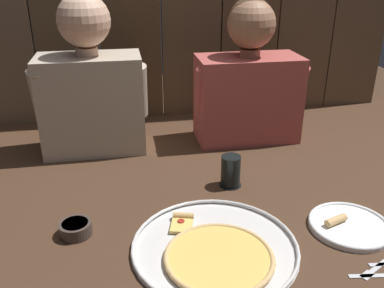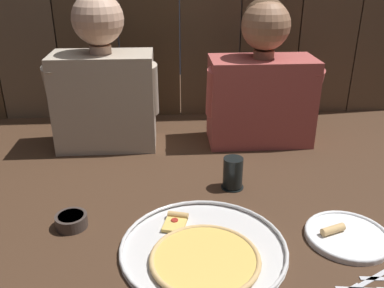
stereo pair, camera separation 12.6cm
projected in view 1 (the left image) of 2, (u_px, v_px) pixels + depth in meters
The scene contains 9 objects.
ground_plane at pixel (196, 212), 1.25m from camera, with size 3.20×3.20×0.00m, color #422B1C.
pizza_tray at pixel (216, 250), 1.07m from camera, with size 0.44×0.44×0.03m.
dinner_plate at pixel (349, 225), 1.17m from camera, with size 0.23×0.23×0.03m.
drinking_glass at pixel (231, 171), 1.37m from camera, with size 0.08×0.08×0.11m.
dipping_bowl at pixel (75, 228), 1.14m from camera, with size 0.09×0.09×0.04m.
table_fork at pixel (376, 268), 1.02m from camera, with size 0.12×0.07×0.01m.
table_knife at pixel (381, 275), 1.00m from camera, with size 0.16×0.04×0.01m.
diner_left at pixel (90, 81), 1.55m from camera, with size 0.42×0.21×0.60m.
diner_right at pixel (248, 79), 1.66m from camera, with size 0.45×0.21×0.57m.
Camera 1 is at (-0.20, -1.03, 0.70)m, focal length 38.81 mm.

